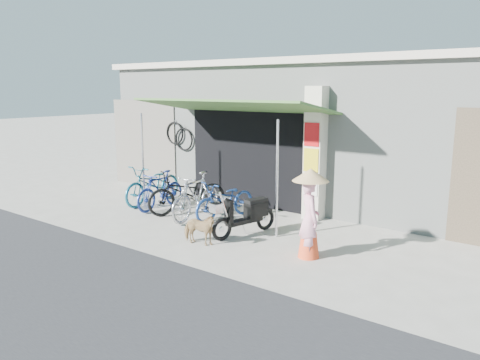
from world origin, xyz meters
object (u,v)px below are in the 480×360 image
Objects in this scene: bike_blue at (160,190)px; moped at (246,215)px; bike_black at (187,192)px; bike_silver at (196,196)px; nun at (310,213)px; bike_teal at (153,184)px; bike_navy at (226,200)px; street_dog at (199,229)px.

moped is (2.93, -0.43, -0.05)m from bike_blue.
bike_black reaches higher than moped.
nun is (3.26, -0.67, 0.27)m from bike_silver.
bike_blue is (0.58, -0.31, -0.04)m from bike_teal.
bike_navy is 1.26m from moped.
bike_teal is 5.28m from nun.
bike_silver is at bearing -175.98° from moped.
nun is at bearing -15.82° from bike_teal.
bike_teal is 3.58m from moped.
bike_blue is 4.66m from nun.
street_dog is at bearing -17.00° from bike_black.
nun is at bearing -11.98° from bike_blue.
bike_teal is 1.94m from bike_silver.
bike_black is at bearing -179.58° from moped.
bike_navy is 1.08× the size of moped.
bike_silver reaches higher than street_dog.
bike_silver reaches higher than moped.
bike_teal is 0.65m from bike_blue.
bike_silver is (0.49, -0.23, 0.02)m from bike_black.
bike_teal is 1.21× the size of nun.
bike_blue is at bearing -162.55° from bike_navy.
bike_navy is at bearing 5.49° from bike_blue.
bike_navy is (2.44, -0.06, -0.06)m from bike_teal.
bike_black is 1.22× the size of nun.
moped is (2.10, -0.52, -0.10)m from bike_black.
bike_navy is 2.93m from nun.
bike_teal is 3.62m from street_dog.
bike_black is at bearing -161.77° from bike_navy.
bike_blue is at bearing 34.31° from nun.
bike_teal is at bearing 150.08° from bike_blue.
nun is (2.01, 0.66, 0.49)m from street_dog.
bike_blue is at bearing -31.58° from bike_teal.
bike_navy is 2.33× the size of street_dog.
street_dog is (1.25, -1.33, -0.22)m from bike_silver.
bike_black is 2.66× the size of street_dog.
nun reaches higher than moped.
nun is at bearing -11.22° from bike_navy.
nun is at bearing 1.44° from moped.
bike_teal is 1.42m from bike_black.
nun is (2.71, -1.05, 0.35)m from bike_navy.
bike_blue is 1.88m from bike_navy.
bike_blue is at bearing -148.73° from bike_black.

